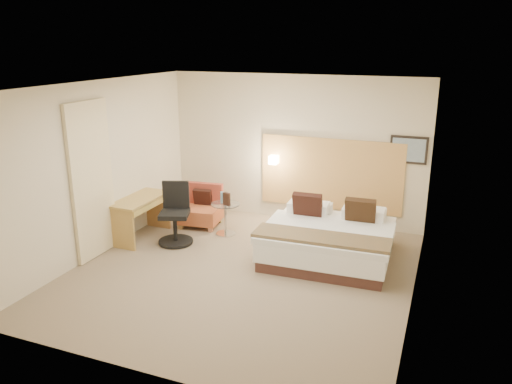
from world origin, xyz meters
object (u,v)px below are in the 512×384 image
at_px(side_table, 226,217).
at_px(lounge_chair, 201,209).
at_px(bed, 329,238).
at_px(desk, 141,207).
at_px(desk_chair, 175,219).

bearing_deg(side_table, lounge_chair, 156.41).
bearing_deg(bed, desk, -172.92).
bearing_deg(bed, desk_chair, -171.88).
height_order(desk, desk_chair, desk_chair).
xyz_separation_m(side_table, desk, (-1.26, -0.67, 0.25)).
height_order(lounge_chair, side_table, lounge_chair).
bearing_deg(bed, side_table, 171.88).
relative_size(lounge_chair, side_table, 1.24).
xyz_separation_m(bed, side_table, (-1.91, 0.27, 0.01)).
height_order(bed, side_table, bed).
xyz_separation_m(lounge_chair, desk, (-0.65, -0.94, 0.27)).
distance_m(side_table, desk, 1.45).
distance_m(lounge_chair, desk_chair, 0.91).
bearing_deg(desk, side_table, 27.78).
xyz_separation_m(desk, desk_chair, (0.64, 0.03, -0.14)).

